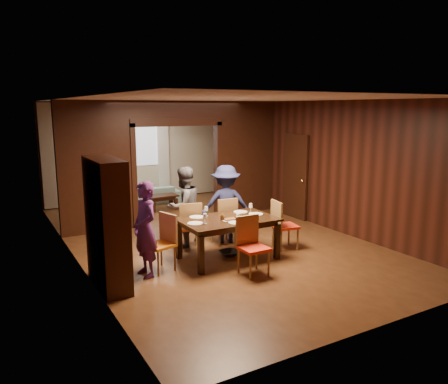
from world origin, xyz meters
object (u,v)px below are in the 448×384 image
person_navy (226,204)px  chair_far_r (223,220)px  chair_right (285,225)px  dining_table (228,239)px  coffee_table (163,202)px  chair_far_l (189,226)px  hutch (107,224)px  chair_near (254,246)px  person_grey (184,207)px  person_purple (145,229)px  sofa (150,195)px  chair_left (159,243)px

person_navy → chair_far_r: person_navy is taller
chair_right → chair_far_r: (-0.91, 0.88, 0.00)m
dining_table → coffee_table: (0.43, 4.31, -0.18)m
chair_far_r → chair_far_l: bearing=3.5°
person_navy → hutch: hutch is taller
chair_near → hutch: (-2.21, 0.72, 0.52)m
person_grey → chair_near: 2.04m
person_purple → chair_far_l: size_ratio=1.63×
coffee_table → chair_right: 4.44m
dining_table → chair_far_r: (0.37, 0.84, 0.10)m
chair_right → chair_far_r: size_ratio=1.00×
chair_right → person_grey: bearing=64.9°
person_grey → sofa: bearing=-117.3°
coffee_table → hutch: bearing=-120.7°
person_purple → dining_table: (1.59, 0.05, -0.41)m
coffee_table → chair_right: size_ratio=0.82×
coffee_table → chair_far_l: (-0.83, -3.50, 0.28)m
sofa → chair_near: 6.09m
person_purple → coffee_table: bearing=148.2°
chair_far_r → chair_near: 1.77m
sofa → hutch: (-2.62, -5.35, 0.75)m
person_purple → hutch: (-0.64, -0.12, 0.21)m
dining_table → hutch: size_ratio=0.86×
dining_table → chair_right: (1.28, -0.04, 0.10)m
chair_far_l → hutch: bearing=41.9°
person_navy → coffee_table: size_ratio=2.00×
chair_far_l → person_grey: bearing=-82.2°
dining_table → chair_left: size_ratio=1.77×
person_grey → chair_right: person_grey is taller
chair_left → chair_near: size_ratio=1.00×
chair_right → chair_far_r: 1.26m
chair_far_r → hutch: 2.84m
chair_right → chair_far_l: size_ratio=1.00×
person_grey → chair_right: bearing=128.7°
chair_far_r → dining_table: bearing=67.6°
person_grey → sofa: size_ratio=0.94×
person_navy → coffee_table: person_navy is taller
sofa → person_grey: bearing=81.8°
chair_near → chair_right: bearing=32.4°
coffee_table → chair_far_r: size_ratio=0.82×
chair_far_l → chair_near: (0.39, -1.70, 0.00)m
sofa → coffee_table: bearing=95.2°
coffee_table → chair_far_r: (-0.05, -3.47, 0.28)m
sofa → dining_table: size_ratio=1.00×
dining_table → person_purple: bearing=-178.3°
person_navy → chair_far_r: 0.34m
sofa → chair_far_l: 4.45m
person_grey → hutch: hutch is taller
person_purple → person_navy: person_navy is taller
person_navy → dining_table: bearing=84.9°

